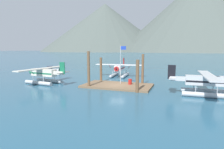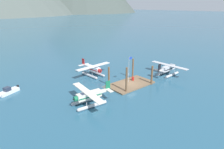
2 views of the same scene
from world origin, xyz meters
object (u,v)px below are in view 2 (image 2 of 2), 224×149
object	(u,v)px
flagpole	(129,66)
seaplane_white_bow_left	(93,70)
fuel_drum	(133,79)
boat_white_open_west	(8,91)
seaplane_cream_port_aft	(89,97)
seaplane_silver_stbd_aft	(168,69)

from	to	relation	value
flagpole	seaplane_white_bow_left	distance (m)	10.78
fuel_drum	seaplane_white_bow_left	xyz separation A→B (m)	(-4.93, 9.78, 0.84)
fuel_drum	boat_white_open_west	xyz separation A→B (m)	(-25.03, 12.15, -0.25)
seaplane_cream_port_aft	boat_white_open_west	size ratio (longest dim) A/B	2.29
seaplane_cream_port_aft	seaplane_silver_stbd_aft	size ratio (longest dim) A/B	1.00
boat_white_open_west	flagpole	bearing A→B (deg)	-27.47
seaplane_white_bow_left	boat_white_open_west	size ratio (longest dim) A/B	2.29
seaplane_cream_port_aft	seaplane_silver_stbd_aft	world-z (taller)	same
flagpole	seaplane_white_bow_left	world-z (taller)	flagpole
seaplane_white_bow_left	seaplane_silver_stbd_aft	size ratio (longest dim) A/B	1.00
seaplane_white_bow_left	seaplane_silver_stbd_aft	bearing A→B (deg)	-38.56
seaplane_cream_port_aft	fuel_drum	bearing A→B (deg)	11.14
flagpole	fuel_drum	world-z (taller)	flagpole
fuel_drum	seaplane_silver_stbd_aft	distance (m)	11.01
fuel_drum	seaplane_cream_port_aft	bearing A→B (deg)	-168.86
seaplane_cream_port_aft	boat_white_open_west	xyz separation A→B (m)	(-10.38, 15.04, -1.09)
seaplane_cream_port_aft	boat_white_open_west	world-z (taller)	seaplane_cream_port_aft
flagpole	boat_white_open_west	distance (m)	26.79
seaplane_silver_stbd_aft	fuel_drum	bearing A→B (deg)	166.09
seaplane_cream_port_aft	seaplane_silver_stbd_aft	distance (m)	25.31
flagpole	seaplane_silver_stbd_aft	size ratio (longest dim) A/B	0.60
seaplane_white_bow_left	boat_white_open_west	xyz separation A→B (m)	(-20.10, 2.37, -1.09)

